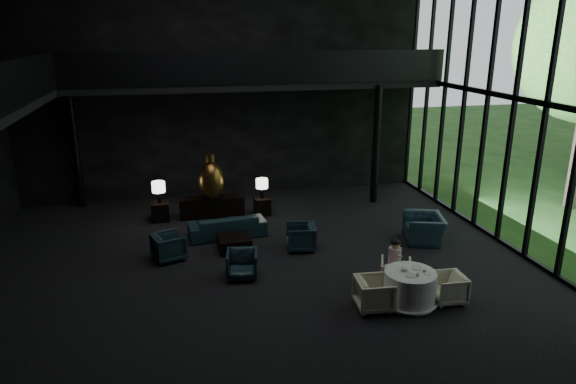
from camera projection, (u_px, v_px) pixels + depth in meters
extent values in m
cube|color=black|center=(255.00, 263.00, 13.12)|extent=(14.00, 12.00, 0.02)
cube|color=black|center=(225.00, 82.00, 17.50)|extent=(14.00, 0.04, 8.00)
cube|color=black|center=(326.00, 173.00, 6.33)|extent=(14.00, 0.04, 8.00)
cube|color=black|center=(259.00, 84.00, 16.78)|extent=(12.00, 2.00, 0.25)
cube|color=black|center=(14.00, 85.00, 10.69)|extent=(0.06, 12.00, 1.00)
cube|color=black|center=(264.00, 68.00, 15.67)|extent=(12.00, 0.06, 1.00)
cylinder|color=black|center=(75.00, 148.00, 16.78)|extent=(0.24, 0.24, 4.00)
cylinder|color=black|center=(376.00, 145.00, 17.25)|extent=(0.24, 0.24, 4.00)
cube|color=black|center=(212.00, 207.00, 16.30)|extent=(2.04, 0.46, 0.65)
ellipsoid|color=olive|center=(211.00, 181.00, 15.82)|extent=(0.78, 0.78, 1.21)
cylinder|color=olive|center=(210.00, 158.00, 15.61)|extent=(0.27, 0.27, 0.24)
cube|color=black|center=(160.00, 211.00, 15.99)|extent=(0.54, 0.54, 0.59)
cylinder|color=black|center=(159.00, 197.00, 15.82)|extent=(0.12, 0.12, 0.35)
cylinder|color=white|center=(158.00, 187.00, 15.72)|extent=(0.40, 0.40, 0.32)
cube|color=black|center=(262.00, 206.00, 16.52)|extent=(0.50, 0.50, 0.55)
cylinder|color=black|center=(262.00, 193.00, 16.40)|extent=(0.11, 0.11, 0.33)
cylinder|color=white|center=(262.00, 183.00, 16.30)|extent=(0.38, 0.38, 0.30)
imported|color=#16303B|center=(227.00, 221.00, 14.71)|extent=(2.37, 0.90, 0.90)
imported|color=black|center=(169.00, 246.00, 13.22)|extent=(0.90, 0.93, 0.76)
imported|color=#122831|center=(301.00, 236.00, 13.83)|extent=(0.81, 0.85, 0.77)
imported|color=#193338|center=(242.00, 264.00, 12.26)|extent=(0.78, 0.74, 0.70)
imported|color=#183035|center=(424.00, 223.00, 14.33)|extent=(1.12, 1.43, 1.10)
cube|color=black|center=(234.00, 243.00, 13.86)|extent=(0.88, 0.88, 0.38)
cylinder|color=white|center=(409.00, 288.00, 11.07)|extent=(1.11, 1.11, 0.75)
cone|color=white|center=(408.00, 301.00, 11.17)|extent=(1.26, 1.26, 0.10)
imported|color=beige|center=(396.00, 273.00, 11.88)|extent=(0.79, 0.77, 0.63)
imported|color=beige|center=(448.00, 288.00, 11.17)|extent=(0.61, 0.65, 0.64)
imported|color=beige|center=(374.00, 292.00, 10.87)|extent=(0.74, 0.79, 0.76)
cylinder|color=pink|center=(395.00, 256.00, 11.92)|extent=(0.30, 0.30, 0.43)
sphere|color=#D8A884|center=(396.00, 244.00, 11.82)|extent=(0.21, 0.21, 0.21)
ellipsoid|color=black|center=(396.00, 243.00, 11.81)|extent=(0.22, 0.22, 0.15)
cylinder|color=white|center=(411.00, 275.00, 10.80)|extent=(0.29, 0.29, 0.01)
cylinder|color=white|center=(417.00, 268.00, 11.14)|extent=(0.30, 0.30, 0.02)
cylinder|color=white|center=(428.00, 274.00, 10.87)|extent=(0.16, 0.16, 0.01)
cylinder|color=white|center=(425.00, 270.00, 10.96)|extent=(0.10, 0.10, 0.06)
ellipsoid|color=white|center=(405.00, 269.00, 11.00)|extent=(0.16, 0.16, 0.08)
cylinder|color=#99999E|center=(418.00, 275.00, 10.75)|extent=(0.08, 0.08, 0.07)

